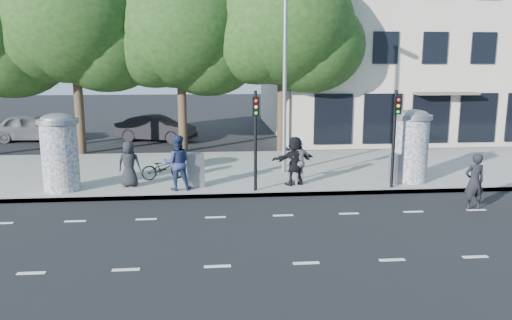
{
  "coord_description": "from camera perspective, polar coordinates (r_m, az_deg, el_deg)",
  "views": [
    {
      "loc": [
        -2.1,
        -12.66,
        4.45
      ],
      "look_at": [
        -0.61,
        3.5,
        1.28
      ],
      "focal_mm": 35.0,
      "sensor_mm": 36.0,
      "label": 1
    }
  ],
  "objects": [
    {
      "name": "tree_center",
      "position": [
        25.29,
        3.05,
        15.26
      ],
      "size": [
        7.0,
        7.0,
        9.3
      ],
      "color": "#38281C",
      "rests_on": "ground"
    },
    {
      "name": "man_road",
      "position": [
        16.68,
        23.69,
        -2.27
      ],
      "size": [
        0.66,
        0.45,
        1.76
      ],
      "primitive_type": "imported",
      "rotation": [
        0.0,
        0.0,
        3.2
      ],
      "color": "black",
      "rests_on": "ground"
    },
    {
      "name": "car_left",
      "position": [
        31.51,
        -24.19,
        3.39
      ],
      "size": [
        2.07,
        4.65,
        1.56
      ],
      "primitive_type": "imported",
      "rotation": [
        0.0,
        0.0,
        1.52
      ],
      "color": "slate",
      "rests_on": "ground"
    },
    {
      "name": "building",
      "position": [
        35.6,
        18.57,
        12.98
      ],
      "size": [
        20.3,
        15.85,
        12.0
      ],
      "color": "#C1B5A2",
      "rests_on": "ground"
    },
    {
      "name": "cabinet_left",
      "position": [
        17.62,
        -6.95,
        -1.17
      ],
      "size": [
        0.65,
        0.54,
        1.19
      ],
      "primitive_type": "cube",
      "rotation": [
        0.0,
        0.0,
        0.24
      ],
      "color": "slate",
      "rests_on": "sidewalk"
    },
    {
      "name": "ped_c",
      "position": [
        17.23,
        -9.0,
        -0.31
      ],
      "size": [
        0.99,
        0.81,
        1.9
      ],
      "primitive_type": "imported",
      "rotation": [
        0.0,
        0.0,
        3.24
      ],
      "color": "navy",
      "rests_on": "sidewalk"
    },
    {
      "name": "ped_f",
      "position": [
        17.79,
        4.45,
        -0.08
      ],
      "size": [
        1.73,
        1.07,
        1.75
      ],
      "primitive_type": "imported",
      "rotation": [
        0.0,
        0.0,
        3.46
      ],
      "color": "black",
      "rests_on": "sidewalk"
    },
    {
      "name": "traffic_pole_far",
      "position": [
        17.76,
        15.6,
        3.46
      ],
      "size": [
        0.22,
        0.31,
        3.4
      ],
      "color": "black",
      "rests_on": "sidewalk"
    },
    {
      "name": "ground",
      "position": [
        13.58,
        3.98,
        -8.11
      ],
      "size": [
        120.0,
        120.0,
        0.0
      ],
      "primitive_type": "plane",
      "color": "black",
      "rests_on": "ground"
    },
    {
      "name": "tree_near_left",
      "position": [
        25.45,
        -8.68,
        14.56
      ],
      "size": [
        6.8,
        6.8,
        8.97
      ],
      "color": "#38281C",
      "rests_on": "ground"
    },
    {
      "name": "tree_mid_left",
      "position": [
        26.04,
        -20.18,
        14.91
      ],
      "size": [
        7.2,
        7.2,
        9.57
      ],
      "color": "#38281C",
      "rests_on": "ground"
    },
    {
      "name": "street_lamp",
      "position": [
        19.51,
        3.36,
        12.04
      ],
      "size": [
        0.25,
        0.93,
        8.0
      ],
      "color": "slate",
      "rests_on": "sidewalk"
    },
    {
      "name": "bicycle",
      "position": [
        18.98,
        -10.5,
        -0.88
      ],
      "size": [
        1.01,
        1.76,
        0.88
      ],
      "primitive_type": "imported",
      "rotation": [
        0.0,
        0.0,
        1.84
      ],
      "color": "black",
      "rests_on": "sidewalk"
    },
    {
      "name": "ad_column_right",
      "position": [
        19.06,
        17.35,
        1.75
      ],
      "size": [
        1.36,
        1.36,
        2.65
      ],
      "color": "beige",
      "rests_on": "sidewalk"
    },
    {
      "name": "sidewalk",
      "position": [
        20.74,
        0.67,
        -1.13
      ],
      "size": [
        40.0,
        8.0,
        0.15
      ],
      "primitive_type": "cube",
      "color": "gray",
      "rests_on": "ground"
    },
    {
      "name": "lane_dash_near",
      "position": [
        11.56,
        5.75,
        -11.64
      ],
      "size": [
        32.0,
        0.12,
        0.01
      ],
      "primitive_type": "cube",
      "color": "silver",
      "rests_on": "ground"
    },
    {
      "name": "car_mid",
      "position": [
        29.26,
        -11.34,
        3.56
      ],
      "size": [
        3.03,
        4.78,
        1.49
      ],
      "primitive_type": "imported",
      "rotation": [
        0.0,
        0.0,
        1.22
      ],
      "color": "black",
      "rests_on": "ground"
    },
    {
      "name": "cabinet_right",
      "position": [
        18.76,
        15.9,
        -0.93
      ],
      "size": [
        0.59,
        0.49,
        1.09
      ],
      "primitive_type": "cube",
      "rotation": [
        0.0,
        0.0,
        0.23
      ],
      "color": "slate",
      "rests_on": "sidewalk"
    },
    {
      "name": "lane_dash_far",
      "position": [
        14.9,
        3.11,
        -6.34
      ],
      "size": [
        32.0,
        0.12,
        0.01
      ],
      "primitive_type": "cube",
      "color": "silver",
      "rests_on": "ground"
    },
    {
      "name": "ped_a",
      "position": [
        18.05,
        -14.29,
        -0.44
      ],
      "size": [
        0.85,
        0.6,
        1.63
      ],
      "primitive_type": "imported",
      "rotation": [
        0.0,
        0.0,
        3.03
      ],
      "color": "black",
      "rests_on": "sidewalk"
    },
    {
      "name": "ped_e",
      "position": [
        17.86,
        4.98,
        -0.24
      ],
      "size": [
        1.09,
        0.87,
        1.63
      ],
      "primitive_type": "imported",
      "rotation": [
        0.0,
        0.0,
        3.54
      ],
      "color": "#99999B",
      "rests_on": "sidewalk"
    },
    {
      "name": "traffic_pole_near",
      "position": [
        16.67,
        -0.05,
        3.4
      ],
      "size": [
        0.22,
        0.31,
        3.4
      ],
      "color": "black",
      "rests_on": "sidewalk"
    },
    {
      "name": "ad_column_left",
      "position": [
        18.14,
        -21.52,
        1.03
      ],
      "size": [
        1.36,
        1.36,
        2.65
      ],
      "color": "beige",
      "rests_on": "sidewalk"
    },
    {
      "name": "curb",
      "position": [
        16.92,
        2.06,
        -3.94
      ],
      "size": [
        40.0,
        0.1,
        0.16
      ],
      "primitive_type": "cube",
      "color": "slate",
      "rests_on": "ground"
    }
  ]
}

